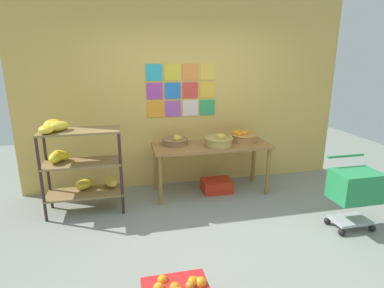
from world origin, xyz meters
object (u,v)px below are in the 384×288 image
at_px(fruit_basket_right, 175,141).
at_px(produce_crate_under_table, 217,186).
at_px(shopping_cart, 354,189).
at_px(fruit_basket_centre, 244,136).
at_px(display_table, 211,150).
at_px(banana_shelf_unit, 74,157).
at_px(fruit_basket_back_left, 219,141).

distance_m(fruit_basket_right, produce_crate_under_table, 0.93).
bearing_deg(shopping_cart, fruit_basket_right, 135.21).
bearing_deg(fruit_basket_centre, display_table, -172.74).
xyz_separation_m(display_table, fruit_basket_centre, (0.52, 0.07, 0.16)).
relative_size(fruit_basket_centre, shopping_cart, 0.48).
bearing_deg(banana_shelf_unit, produce_crate_under_table, 4.96).
bearing_deg(fruit_basket_back_left, fruit_basket_centre, 21.22).
xyz_separation_m(display_table, produce_crate_under_table, (0.09, -0.01, -0.56)).
bearing_deg(display_table, fruit_basket_right, 168.94).
xyz_separation_m(fruit_basket_right, produce_crate_under_table, (0.60, -0.11, -0.71)).
bearing_deg(shopping_cart, banana_shelf_unit, 153.43).
xyz_separation_m(fruit_basket_right, fruit_basket_back_left, (0.59, -0.21, 0.02)).
relative_size(fruit_basket_back_left, produce_crate_under_table, 0.94).
bearing_deg(fruit_basket_right, display_table, -11.06).
relative_size(fruit_basket_centre, produce_crate_under_table, 0.93).
relative_size(produce_crate_under_table, shopping_cart, 0.51).
bearing_deg(shopping_cart, fruit_basket_back_left, 128.54).
relative_size(banana_shelf_unit, fruit_basket_back_left, 2.98).
bearing_deg(fruit_basket_centre, banana_shelf_unit, -174.13).
relative_size(banana_shelf_unit, shopping_cart, 1.44).
bearing_deg(fruit_basket_right, fruit_basket_centre, -1.83).
xyz_separation_m(fruit_basket_back_left, shopping_cart, (1.24, -1.25, -0.32)).
height_order(banana_shelf_unit, shopping_cart, banana_shelf_unit).
height_order(display_table, shopping_cart, shopping_cart).
bearing_deg(produce_crate_under_table, banana_shelf_unit, -175.04).
relative_size(fruit_basket_right, shopping_cart, 0.45).
distance_m(banana_shelf_unit, fruit_basket_centre, 2.39).
height_order(banana_shelf_unit, fruit_basket_centre, banana_shelf_unit).
distance_m(fruit_basket_back_left, fruit_basket_centre, 0.48).
relative_size(banana_shelf_unit, display_table, 0.72).
height_order(fruit_basket_centre, shopping_cart, fruit_basket_centre).
height_order(display_table, fruit_basket_right, fruit_basket_right).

